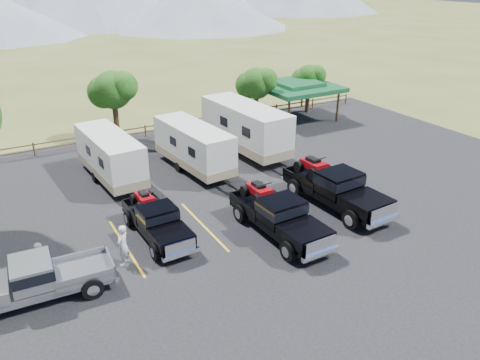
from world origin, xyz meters
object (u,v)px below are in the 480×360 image
rig_center (278,214)px  trailer_center (194,147)px  rig_right (335,187)px  person_b (42,260)px  trailer_right (245,128)px  pickup_silver (38,279)px  trailer_left (110,157)px  person_a (123,245)px  rig_left (156,220)px  pavilion (297,86)px

rig_center → trailer_center: (-0.24, 9.27, 0.50)m
rig_right → person_b: bearing=173.4°
trailer_center → trailer_right: (4.41, 1.10, 0.24)m
pickup_silver → person_b: 1.45m
trailer_center → rig_center: bearing=-94.1°
trailer_left → person_a: trailer_left is taller
rig_left → rig_right: size_ratio=0.80×
trailer_center → pavilion: bearing=20.8°
rig_center → pickup_silver: rig_center is taller
trailer_right → pickup_silver: (-15.03, -9.98, -0.85)m
pavilion → rig_left: pavilion is taller
pickup_silver → person_b: size_ratio=3.61×
rig_center → person_b: size_ratio=3.91×
trailer_center → pickup_silver: size_ratio=1.42×
rig_center → pickup_silver: size_ratio=1.08×
trailer_left → person_a: 9.46m
trailer_center → person_a: bearing=-136.3°
trailer_left → trailer_center: bearing=-15.5°
rig_center → trailer_center: bearing=89.7°
pavilion → rig_right: pavilion is taller
rig_center → trailer_left: 11.56m
rig_center → rig_right: rig_right is taller
pickup_silver → person_a: bearing=103.3°
rig_right → trailer_left: 13.38m
rig_right → rig_center: bearing=-170.9°
trailer_center → trailer_right: trailer_right is taller
pavilion → trailer_right: bearing=-147.7°
pickup_silver → rig_center: bearing=90.7°
rig_left → trailer_center: bearing=51.4°
rig_left → trailer_center: (4.98, 6.64, 0.64)m
rig_left → trailer_center: size_ratio=0.66×
rig_center → trailer_left: size_ratio=0.77×
person_a → pickup_silver: bearing=-30.8°
rig_left → trailer_right: 12.20m
trailer_center → person_a: (-7.07, -8.22, -0.57)m
rig_center → person_a: bearing=170.1°
trailer_right → rig_center: bearing=-115.9°
trailer_right → person_b: size_ratio=5.92×
rig_center → person_a: rig_center is taller
pavilion → person_b: size_ratio=3.76×
trailer_center → person_b: 12.73m
rig_left → trailer_right: (9.39, 7.74, 0.88)m
trailer_right → trailer_left: bearing=176.6°
rig_center → trailer_center: size_ratio=0.76×
rig_center → trailer_right: trailer_right is taller
trailer_center → rig_left: bearing=-132.5°
rig_right → person_a: bearing=176.2°
trailer_center → pickup_silver: (-10.62, -8.88, -0.62)m
rig_right → person_a: rig_right is taller
trailer_right → person_a: (-11.48, -9.33, -0.81)m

